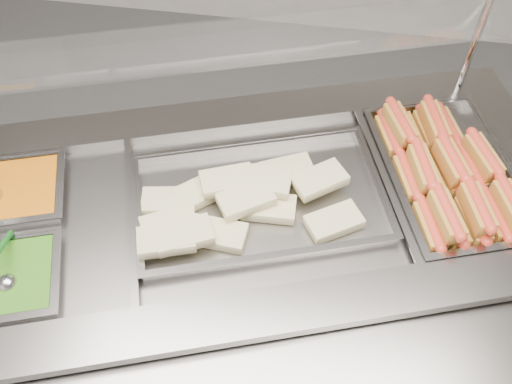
# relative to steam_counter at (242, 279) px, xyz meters

# --- Properties ---
(steam_counter) EXTENTS (2.16, 1.46, 0.95)m
(steam_counter) POSITION_rel_steam_counter_xyz_m (0.00, 0.00, 0.00)
(steam_counter) COLOR gray
(steam_counter) RESTS_ON ground
(tray_rail) EXTENTS (1.88, 0.95, 0.05)m
(tray_rail) POSITION_rel_steam_counter_xyz_m (0.17, -0.51, 0.42)
(tray_rail) COLOR gray
(tray_rail) RESTS_ON steam_counter
(sneeze_guard) EXTENTS (1.74, 0.85, 0.46)m
(sneeze_guard) POSITION_rel_steam_counter_xyz_m (-0.07, 0.22, 0.86)
(sneeze_guard) COLOR silver
(sneeze_guard) RESTS_ON steam_counter
(pan_hotdogs) EXTENTS (0.53, 0.66, 0.11)m
(pan_hotdogs) POSITION_rel_steam_counter_xyz_m (0.62, 0.21, 0.43)
(pan_hotdogs) COLOR gray
(pan_hotdogs) RESTS_ON steam_counter
(pan_wraps) EXTENTS (0.81, 0.63, 0.07)m
(pan_wraps) POSITION_rel_steam_counter_xyz_m (0.06, 0.02, 0.45)
(pan_wraps) COLOR gray
(pan_wraps) RESTS_ON steam_counter
(pan_beans) EXTENTS (0.38, 0.34, 0.11)m
(pan_beans) POSITION_rel_steam_counter_xyz_m (-0.69, -0.07, 0.43)
(pan_beans) COLOR gray
(pan_beans) RESTS_ON steam_counter
(pan_peas) EXTENTS (0.38, 0.34, 0.11)m
(pan_peas) POSITION_rel_steam_counter_xyz_m (-0.59, -0.36, 0.43)
(pan_peas) COLOR gray
(pan_peas) RESTS_ON steam_counter
(hotdogs_in_buns) EXTENTS (0.44, 0.59, 0.12)m
(hotdogs_in_buns) POSITION_rel_steam_counter_xyz_m (0.60, 0.19, 0.48)
(hotdogs_in_buns) COLOR #A06421
(hotdogs_in_buns) RESTS_ON pan_hotdogs
(tortilla_wraps) EXTENTS (0.67, 0.46, 0.07)m
(tortilla_wraps) POSITION_rel_steam_counter_xyz_m (-0.00, -0.02, 0.48)
(tortilla_wraps) COLOR #C6B985
(tortilla_wraps) RESTS_ON pan_wraps
(serving_spoon) EXTENTS (0.09, 0.18, 0.15)m
(serving_spoon) POSITION_rel_steam_counter_xyz_m (-0.56, -0.36, 0.48)
(serving_spoon) COLOR #B7B7BC
(serving_spoon) RESTS_ON pan_peas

